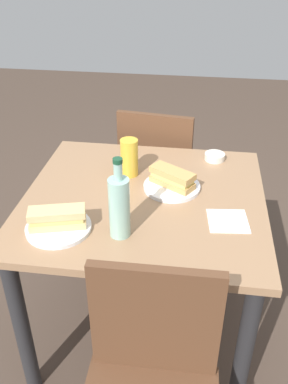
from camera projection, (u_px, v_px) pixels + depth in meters
The scene contains 13 objects.
ground_plane at pixel (144, 323), 2.02m from camera, with size 8.00×8.00×0.00m, color #47382D.
dining_table at pixel (144, 221), 1.70m from camera, with size 0.93×0.88×0.72m.
chair_far at pixel (158, 171), 2.29m from camera, with size 0.45×0.45×0.85m.
plate_near at pixel (59, 228), 1.45m from camera, with size 0.23×0.23×0.01m, color white.
baguette_sandwich_near at pixel (57, 218), 1.43m from camera, with size 0.20×0.12×0.07m.
knife_near at pixel (56, 217), 1.48m from camera, with size 0.16×0.09×0.01m.
plate_far at pixel (172, 187), 1.68m from camera, with size 0.23×0.23×0.01m, color white.
baguette_sandwich_far at pixel (172, 178), 1.66m from camera, with size 0.19×0.16×0.07m.
knife_far at pixel (177, 178), 1.71m from camera, with size 0.15×0.11×0.01m.
water_bottle at pixel (119, 206), 1.37m from camera, with size 0.07×0.07×0.29m.
beer_glass at pixel (129, 158), 1.74m from camera, with size 0.07×0.07×0.16m, color gold.
olive_bowl at pixel (215, 157), 1.88m from camera, with size 0.09×0.09×0.03m, color silver.
paper_napkin at pixel (228, 221), 1.49m from camera, with size 0.14×0.14×0.00m, color white.
Camera 1 is at (0.19, -1.36, 1.60)m, focal length 39.41 mm.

